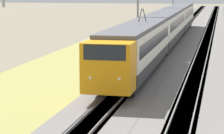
# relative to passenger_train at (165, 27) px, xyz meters

# --- Properties ---
(ballast_main) EXTENTS (240.00, 4.40, 0.30)m
(ballast_main) POSITION_rel_passenger_train_xyz_m (-0.73, 0.00, -2.29)
(ballast_main) COLOR slate
(ballast_main) RESTS_ON ground
(ballast_adjacent) EXTENTS (240.00, 4.40, 0.30)m
(ballast_adjacent) POSITION_rel_passenger_train_xyz_m (-0.73, -4.39, -2.29)
(ballast_adjacent) COLOR slate
(ballast_adjacent) RESTS_ON ground
(track_main) EXTENTS (240.00, 1.57, 0.45)m
(track_main) POSITION_rel_passenger_train_xyz_m (-0.73, 0.00, -2.28)
(track_main) COLOR #4C4238
(track_main) RESTS_ON ground
(track_adjacent) EXTENTS (240.00, 1.57, 0.45)m
(track_adjacent) POSITION_rel_passenger_train_xyz_m (-0.73, -4.39, -2.28)
(track_adjacent) COLOR #4C4238
(track_adjacent) RESTS_ON ground
(grass_verge) EXTENTS (240.00, 10.07, 0.12)m
(grass_verge) POSITION_rel_passenger_train_xyz_m (-0.73, 5.83, -2.38)
(grass_verge) COLOR #99934C
(grass_verge) RESTS_ON ground
(passenger_train) EXTENTS (61.64, 2.97, 5.18)m
(passenger_train) POSITION_rel_passenger_train_xyz_m (0.00, 0.00, 0.00)
(passenger_train) COLOR orange
(passenger_train) RESTS_ON ground
(catenary_mast_mid) EXTENTS (0.22, 2.56, 8.14)m
(catenary_mast_mid) POSITION_rel_passenger_train_xyz_m (-1.67, 2.76, 1.78)
(catenary_mast_mid) COLOR slate
(catenary_mast_mid) RESTS_ON ground
(catenary_mast_far) EXTENTS (0.22, 2.56, 7.71)m
(catenary_mast_far) POSITION_rel_passenger_train_xyz_m (40.11, 2.76, 1.56)
(catenary_mast_far) COLOR slate
(catenary_mast_far) RESTS_ON ground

